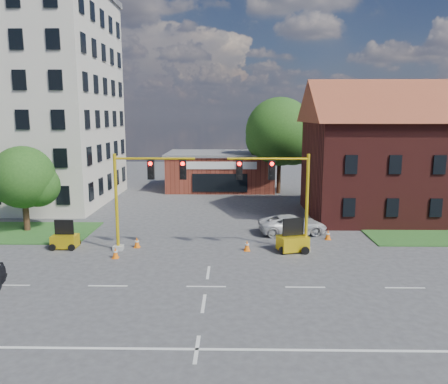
{
  "coord_description": "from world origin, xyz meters",
  "views": [
    {
      "loc": [
        1.26,
        -20.87,
        8.54
      ],
      "look_at": [
        0.73,
        10.0,
        3.1
      ],
      "focal_mm": 35.0,
      "sensor_mm": 36.0,
      "label": 1
    }
  ],
  "objects_px": {
    "signal_mast_east": "(281,190)",
    "trailer_east": "(293,241)",
    "signal_mast_west": "(142,190)",
    "pickup_white": "(293,225)",
    "trailer_west": "(65,240)"
  },
  "relations": [
    {
      "from": "signal_mast_east",
      "to": "trailer_east",
      "type": "relative_size",
      "value": 2.95
    },
    {
      "from": "signal_mast_west",
      "to": "pickup_white",
      "type": "distance_m",
      "value": 11.38
    },
    {
      "from": "trailer_east",
      "to": "pickup_white",
      "type": "height_order",
      "value": "trailer_east"
    },
    {
      "from": "signal_mast_east",
      "to": "trailer_west",
      "type": "height_order",
      "value": "signal_mast_east"
    },
    {
      "from": "signal_mast_west",
      "to": "signal_mast_east",
      "type": "height_order",
      "value": "same"
    },
    {
      "from": "signal_mast_west",
      "to": "trailer_east",
      "type": "bearing_deg",
      "value": -0.58
    },
    {
      "from": "trailer_east",
      "to": "trailer_west",
      "type": "bearing_deg",
      "value": 160.07
    },
    {
      "from": "signal_mast_west",
      "to": "trailer_west",
      "type": "relative_size",
      "value": 3.43
    },
    {
      "from": "trailer_east",
      "to": "pickup_white",
      "type": "relative_size",
      "value": 0.43
    },
    {
      "from": "signal_mast_east",
      "to": "trailer_east",
      "type": "xyz_separation_m",
      "value": [
        0.81,
        -0.1,
        -3.27
      ]
    },
    {
      "from": "signal_mast_west",
      "to": "pickup_white",
      "type": "bearing_deg",
      "value": 22.23
    },
    {
      "from": "signal_mast_west",
      "to": "trailer_east",
      "type": "distance_m",
      "value": 10.07
    },
    {
      "from": "trailer_west",
      "to": "trailer_east",
      "type": "height_order",
      "value": "trailer_east"
    },
    {
      "from": "trailer_west",
      "to": "pickup_white",
      "type": "bearing_deg",
      "value": 14.95
    },
    {
      "from": "signal_mast_west",
      "to": "trailer_west",
      "type": "height_order",
      "value": "signal_mast_west"
    }
  ]
}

